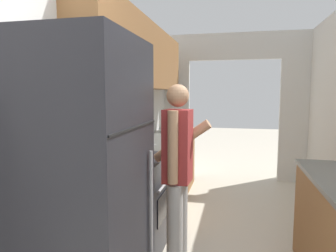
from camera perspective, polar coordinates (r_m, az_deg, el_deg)
name	(u,v)px	position (r m, az deg, el deg)	size (l,w,h in m)	color
wall_left	(115,89)	(3.13, -10.11, 6.91)	(0.38, 6.76, 2.50)	silver
wall_far_with_doorway	(233,97)	(5.29, 12.31, 5.49)	(2.83, 0.06, 2.50)	silver
counter_left	(159,173)	(3.98, -1.67, -8.98)	(0.62, 2.99, 0.88)	brown
refrigerator	(79,192)	(1.90, -16.60, -11.92)	(0.75, 0.77, 1.81)	black
range_oven	(133,201)	(3.01, -6.75, -14.08)	(0.66, 0.73, 1.02)	black
person	(178,175)	(2.45, 1.82, -9.37)	(0.50, 0.39, 1.56)	#9E9E9E
knife	(148,147)	(3.41, -3.74, -3.92)	(0.08, 0.30, 0.02)	#B7B7BC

